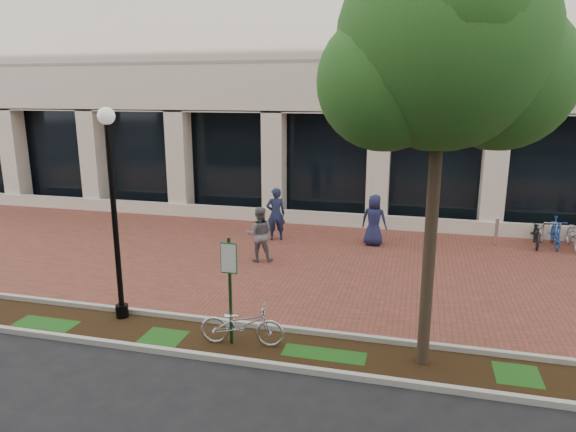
% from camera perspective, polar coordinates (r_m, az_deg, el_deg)
% --- Properties ---
extents(ground, '(120.00, 120.00, 0.00)m').
position_cam_1_polar(ground, '(15.34, 0.68, -5.09)').
color(ground, black).
rests_on(ground, ground).
extents(brick_plaza, '(40.00, 9.00, 0.01)m').
position_cam_1_polar(brick_plaza, '(15.33, 0.68, -5.07)').
color(brick_plaza, brown).
rests_on(brick_plaza, ground).
extents(planting_strip, '(40.00, 1.50, 0.01)m').
position_cam_1_polar(planting_strip, '(10.70, -6.22, -13.79)').
color(planting_strip, black).
rests_on(planting_strip, ground).
extents(curb_plaza_side, '(40.00, 0.12, 0.12)m').
position_cam_1_polar(curb_plaza_side, '(11.31, -4.87, -11.87)').
color(curb_plaza_side, '#AEADA4').
rests_on(curb_plaza_side, ground).
extents(curb_street_side, '(40.00, 0.12, 0.12)m').
position_cam_1_polar(curb_street_side, '(10.06, -7.78, -15.38)').
color(curb_street_side, '#AEADA4').
rests_on(curb_street_side, ground).
extents(parking_sign, '(0.34, 0.07, 2.21)m').
position_cam_1_polar(parking_sign, '(10.08, -6.51, -6.76)').
color(parking_sign, '#14391C').
rests_on(parking_sign, ground).
extents(lamppost, '(0.36, 0.36, 4.62)m').
position_cam_1_polar(lamppost, '(11.50, -18.83, 1.28)').
color(lamppost, black).
rests_on(lamppost, ground).
extents(street_tree, '(4.18, 3.48, 7.43)m').
position_cam_1_polar(street_tree, '(9.05, 17.17, 16.51)').
color(street_tree, '#473928').
rests_on(street_tree, ground).
extents(locked_bicycle, '(1.76, 0.79, 0.89)m').
position_cam_1_polar(locked_bicycle, '(10.41, -5.11, -11.87)').
color(locked_bicycle, silver).
rests_on(locked_bicycle, ground).
extents(pedestrian_left, '(0.78, 0.67, 1.81)m').
position_cam_1_polar(pedestrian_left, '(17.32, -1.37, 0.21)').
color(pedestrian_left, '#1B2344').
rests_on(pedestrian_left, ground).
extents(pedestrian_mid, '(0.93, 0.80, 1.65)m').
position_cam_1_polar(pedestrian_mid, '(15.18, -3.21, -2.03)').
color(pedestrian_mid, slate).
rests_on(pedestrian_mid, ground).
extents(pedestrian_right, '(0.89, 0.64, 1.69)m').
position_cam_1_polar(pedestrian_right, '(16.96, 9.54, -0.46)').
color(pedestrian_right, '#1B1F45').
rests_on(pedestrian_right, ground).
extents(bollard, '(0.12, 0.12, 0.98)m').
position_cam_1_polar(bollard, '(18.10, 22.14, -1.55)').
color(bollard, silver).
rests_on(bollard, ground).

